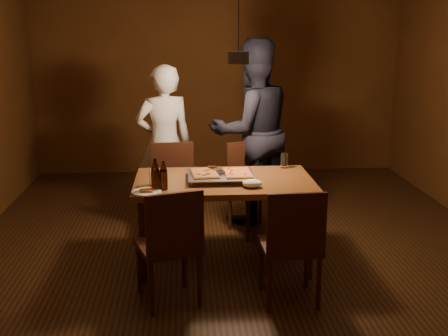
{
  "coord_description": "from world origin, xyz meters",
  "views": [
    {
      "loc": [
        -0.45,
        -4.78,
        2.0
      ],
      "look_at": [
        -0.14,
        -0.22,
        0.85
      ],
      "focal_mm": 45.0,
      "sensor_mm": 36.0,
      "label": 1
    }
  ],
  "objects": [
    {
      "name": "pendant_lamp",
      "position": [
        0.0,
        0.0,
        1.76
      ],
      "size": [
        0.18,
        0.18,
        1.1
      ],
      "color": "black",
      "rests_on": "ceiling"
    },
    {
      "name": "beer_bottle_b",
      "position": [
        -0.63,
        -0.49,
        0.87
      ],
      "size": [
        0.06,
        0.06,
        0.24
      ],
      "color": "black",
      "rests_on": "dining_table"
    },
    {
      "name": "diner_dark",
      "position": [
        0.23,
        0.89,
        0.95
      ],
      "size": [
        1.11,
        0.98,
        1.9
      ],
      "primitive_type": "imported",
      "rotation": [
        0.0,
        0.0,
        3.47
      ],
      "color": "black",
      "rests_on": "floor"
    },
    {
      "name": "chair_near_right",
      "position": [
        0.3,
        -1.03,
        0.54
      ],
      "size": [
        0.43,
        0.43,
        0.49
      ],
      "rotation": [
        0.0,
        0.0,
        0.03
      ],
      "color": "#38190F",
      "rests_on": "floor"
    },
    {
      "name": "water_glass_left",
      "position": [
        -0.72,
        -0.36,
        0.81
      ],
      "size": [
        0.07,
        0.07,
        0.12
      ],
      "primitive_type": "cylinder",
      "color": "silver",
      "rests_on": "dining_table"
    },
    {
      "name": "room_shell",
      "position": [
        0.0,
        0.0,
        1.4
      ],
      "size": [
        6.0,
        6.0,
        6.0
      ],
      "color": "#3B2210",
      "rests_on": "ground"
    },
    {
      "name": "diner_white",
      "position": [
        -0.68,
        1.02,
        0.82
      ],
      "size": [
        0.67,
        0.53,
        1.63
      ],
      "primitive_type": "imported",
      "rotation": [
        0.0,
        0.0,
        3.39
      ],
      "color": "white",
      "rests_on": "floor"
    },
    {
      "name": "beer_bottle_a",
      "position": [
        -0.7,
        -0.5,
        0.88
      ],
      "size": [
        0.07,
        0.07,
        0.26
      ],
      "color": "black",
      "rests_on": "dining_table"
    },
    {
      "name": "water_glass_right",
      "position": [
        0.44,
        0.14,
        0.82
      ],
      "size": [
        0.07,
        0.07,
        0.13
      ],
      "primitive_type": "cylinder",
      "color": "silver",
      "rests_on": "dining_table"
    },
    {
      "name": "chair_far_left",
      "position": [
        -0.58,
        0.56,
        0.54
      ],
      "size": [
        0.47,
        0.47,
        0.49
      ],
      "rotation": [
        0.0,
        0.0,
        3.26
      ],
      "color": "#38190F",
      "rests_on": "floor"
    },
    {
      "name": "spatula",
      "position": [
        -0.17,
        -0.2,
        0.81
      ],
      "size": [
        0.2,
        0.25,
        0.04
      ],
      "primitive_type": null,
      "rotation": [
        0.0,
        0.0,
        0.54
      ],
      "color": "silver",
      "rests_on": "pizza_tray"
    },
    {
      "name": "dining_table",
      "position": [
        -0.14,
        -0.22,
        0.68
      ],
      "size": [
        1.5,
        0.9,
        0.75
      ],
      "color": "brown",
      "rests_on": "floor"
    },
    {
      "name": "pizza_meat",
      "position": [
        -0.3,
        -0.22,
        0.81
      ],
      "size": [
        0.24,
        0.35,
        0.02
      ],
      "primitive_type": "cube",
      "rotation": [
        0.0,
        0.0,
        0.1
      ],
      "color": "maroon",
      "rests_on": "pizza_tray"
    },
    {
      "name": "pizza_cheese",
      "position": [
        -0.02,
        -0.22,
        0.81
      ],
      "size": [
        0.24,
        0.36,
        0.02
      ],
      "primitive_type": "cube",
      "rotation": [
        0.0,
        0.0,
        0.04
      ],
      "color": "gold",
      "rests_on": "pizza_tray"
    },
    {
      "name": "napkin",
      "position": [
        0.07,
        -0.48,
        0.78
      ],
      "size": [
        0.16,
        0.12,
        0.07
      ],
      "primitive_type": "ellipsoid",
      "color": "white",
      "rests_on": "dining_table"
    },
    {
      "name": "chair_far_right",
      "position": [
        0.18,
        0.57,
        0.54
      ],
      "size": [
        0.55,
        0.55,
        0.49
      ],
      "rotation": [
        0.0,
        0.0,
        3.56
      ],
      "color": "#38190F",
      "rests_on": "floor"
    },
    {
      "name": "pizza_tray",
      "position": [
        -0.16,
        -0.22,
        0.77
      ],
      "size": [
        0.58,
        0.48,
        0.05
      ],
      "primitive_type": "cube",
      "rotation": [
        0.0,
        0.0,
        0.06
      ],
      "color": "silver",
      "rests_on": "dining_table"
    },
    {
      "name": "chair_near_left",
      "position": [
        -0.57,
        -0.98,
        0.54
      ],
      "size": [
        0.53,
        0.53,
        0.49
      ],
      "rotation": [
        0.0,
        0.0,
        0.32
      ],
      "color": "#38190F",
      "rests_on": "floor"
    },
    {
      "name": "plate_slice",
      "position": [
        -0.76,
        -0.58,
        0.76
      ],
      "size": [
        0.23,
        0.23,
        0.03
      ],
      "color": "white",
      "rests_on": "dining_table"
    }
  ]
}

